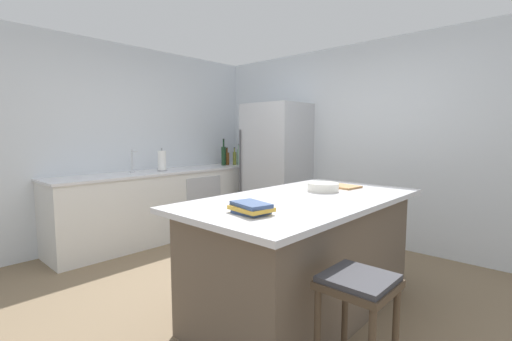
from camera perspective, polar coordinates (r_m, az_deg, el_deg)
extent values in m
plane|color=#7A664C|center=(3.26, -1.55, -19.88)|extent=(7.20, 7.20, 0.00)
cube|color=silver|center=(4.81, 17.48, 4.25)|extent=(6.00, 0.10, 2.60)
cube|color=silver|center=(4.97, -22.36, 4.12)|extent=(0.10, 6.00, 2.60)
cube|color=silver|center=(5.01, -14.24, -5.41)|extent=(0.64, 3.06, 0.90)
cube|color=silver|center=(4.95, -14.38, -0.14)|extent=(0.67, 3.09, 0.03)
cube|color=#B2B5BA|center=(4.98, -8.48, -5.37)|extent=(0.01, 0.60, 0.75)
cube|color=brown|center=(2.89, 7.84, -13.90)|extent=(0.94, 1.86, 0.89)
cube|color=silver|center=(2.76, 7.98, -4.78)|extent=(1.10, 2.06, 0.04)
cube|color=#B7BABF|center=(5.13, 3.33, 0.47)|extent=(0.85, 0.70, 1.86)
cylinder|color=#4C4C51|center=(5.11, -2.64, 1.50)|extent=(0.02, 0.02, 0.93)
cylinder|color=#473828|center=(2.32, 14.36, -22.97)|extent=(0.04, 0.04, 0.62)
cube|color=#473828|center=(1.99, 16.44, -17.52)|extent=(0.36, 0.36, 0.04)
cube|color=#38383D|center=(1.98, 16.47, -16.59)|extent=(0.34, 0.34, 0.03)
cylinder|color=silver|center=(4.75, -19.66, -0.24)|extent=(0.05, 0.05, 0.02)
cylinder|color=silver|center=(4.74, -19.72, 1.56)|extent=(0.02, 0.02, 0.28)
cylinder|color=silver|center=(4.68, -19.43, 2.99)|extent=(0.14, 0.02, 0.02)
cylinder|color=gray|center=(4.88, -15.15, 0.01)|extent=(0.14, 0.14, 0.01)
cylinder|color=white|center=(4.87, -15.19, 1.60)|extent=(0.11, 0.11, 0.26)
cylinder|color=gray|center=(4.86, -15.24, 3.37)|extent=(0.02, 0.02, 0.04)
cylinder|color=#994C23|center=(5.77, -1.95, 2.17)|extent=(0.06, 0.06, 0.22)
cylinder|color=#994C23|center=(5.76, -1.96, 3.69)|extent=(0.03, 0.03, 0.08)
cylinder|color=black|center=(5.76, -1.96, 4.17)|extent=(0.03, 0.03, 0.01)
cylinder|color=#8CB79E|center=(5.73, -2.83, 2.25)|extent=(0.08, 0.08, 0.25)
cylinder|color=#8CB79E|center=(5.72, -2.84, 3.84)|extent=(0.03, 0.03, 0.07)
cylinder|color=black|center=(5.72, -2.84, 4.27)|extent=(0.03, 0.03, 0.01)
cylinder|color=olive|center=(5.68, -3.55, 2.00)|extent=(0.06, 0.06, 0.20)
cylinder|color=olive|center=(5.67, -3.56, 3.37)|extent=(0.02, 0.02, 0.07)
cylinder|color=black|center=(5.67, -3.56, 3.77)|extent=(0.02, 0.02, 0.01)
cylinder|color=brown|center=(5.65, -4.79, 1.94)|extent=(0.07, 0.07, 0.20)
cylinder|color=brown|center=(5.64, -4.80, 3.31)|extent=(0.03, 0.03, 0.07)
cylinder|color=black|center=(5.64, -4.81, 3.72)|extent=(0.03, 0.03, 0.01)
cylinder|color=#19381E|center=(5.57, -5.33, 2.38)|extent=(0.08, 0.08, 0.30)
cylinder|color=#19381E|center=(5.56, -5.35, 4.49)|extent=(0.03, 0.03, 0.12)
cylinder|color=black|center=(5.56, -5.36, 5.15)|extent=(0.03, 0.03, 0.01)
cube|color=#334770|center=(2.18, -0.81, -6.82)|extent=(0.20, 0.16, 0.02)
cube|color=gold|center=(2.18, -0.81, -6.24)|extent=(0.28, 0.22, 0.03)
cube|color=#334770|center=(2.17, -0.81, -5.59)|extent=(0.28, 0.21, 0.02)
cylinder|color=silver|center=(3.07, 10.97, -2.69)|extent=(0.27, 0.27, 0.07)
cube|color=#9E7042|center=(3.34, 13.76, -2.51)|extent=(0.34, 0.26, 0.02)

